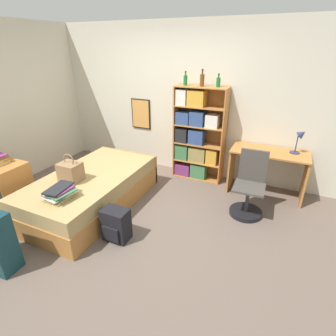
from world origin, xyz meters
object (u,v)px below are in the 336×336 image
at_px(desk_lamp, 301,137).
at_px(desk_chair, 248,194).
at_px(handbag, 71,172).
at_px(bottle_clear, 218,82).
at_px(dresser, 4,188).
at_px(bookcase, 196,137).
at_px(bottle_brown, 202,80).
at_px(backpack, 116,225).
at_px(bed, 93,189).
at_px(bottle_green, 185,80).
at_px(desk, 268,165).
at_px(book_stack_on_bed, 60,193).

xyz_separation_m(desk_lamp, desk_chair, (-0.54, -0.76, -0.69)).
height_order(handbag, bottle_clear, bottle_clear).
relative_size(dresser, bookcase, 0.45).
bearing_deg(desk_lamp, desk_chair, -125.34).
height_order(bottle_brown, bottle_clear, bottle_brown).
xyz_separation_m(handbag, backpack, (0.89, -0.27, -0.43)).
xyz_separation_m(dresser, desk_chair, (3.20, 1.38, -0.07)).
bearing_deg(dresser, bookcase, 45.76).
relative_size(bed, bottle_green, 9.40).
xyz_separation_m(bottle_brown, bottle_clear, (0.25, 0.03, -0.02)).
bearing_deg(bottle_clear, desk_lamp, -1.98).
relative_size(bottle_clear, desk_chair, 0.22).
height_order(bed, desk, desk).
bearing_deg(handbag, backpack, -16.75).
xyz_separation_m(bookcase, desk_chair, (1.08, -0.79, -0.47)).
relative_size(handbag, book_stack_on_bed, 1.02).
height_order(desk_chair, backpack, desk_chair).
height_order(desk, backpack, desk).
bearing_deg(book_stack_on_bed, bottle_clear, 59.67).
bearing_deg(backpack, handbag, 163.25).
distance_m(bottle_clear, backpack, 2.61).
relative_size(book_stack_on_bed, desk_lamp, 1.00).
xyz_separation_m(bottle_brown, desk_chair, (1.01, -0.77, -1.42)).
relative_size(bed, dresser, 2.86).
bearing_deg(bottle_brown, book_stack_on_bed, -115.50).
height_order(bookcase, desk_chair, bookcase).
height_order(handbag, desk, handbag).
bearing_deg(desk, bed, -148.47).
xyz_separation_m(bottle_clear, desk_lamp, (1.30, -0.04, -0.71)).
bearing_deg(book_stack_on_bed, desk_chair, 34.52).
bearing_deg(bottle_green, handbag, -119.25).
bearing_deg(dresser, bottle_green, 48.31).
bearing_deg(bed, bottle_clear, 47.77).
relative_size(bottle_green, bottle_brown, 0.85).
xyz_separation_m(handbag, desk_lamp, (2.81, 1.75, 0.35)).
xyz_separation_m(desk_chair, backpack, (-1.38, -1.26, -0.09)).
xyz_separation_m(bottle_green, desk_lamp, (1.83, -0.00, -0.71)).
bearing_deg(handbag, bookcase, 56.31).
xyz_separation_m(dresser, bottle_brown, (2.18, 2.15, 1.35)).
relative_size(handbag, backpack, 0.95).
distance_m(book_stack_on_bed, desk_lamp, 3.41).
height_order(book_stack_on_bed, desk_chair, desk_chair).
distance_m(bed, bookcase, 1.94).
height_order(dresser, bottle_green, bottle_green).
relative_size(bed, book_stack_on_bed, 5.35).
height_order(book_stack_on_bed, backpack, book_stack_on_bed).
xyz_separation_m(desk_lamp, backpack, (-1.91, -2.02, -0.78)).
xyz_separation_m(bed, desk, (2.32, 1.42, 0.26)).
height_order(bed, desk_lamp, desk_lamp).
bearing_deg(book_stack_on_bed, bed, 98.52).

